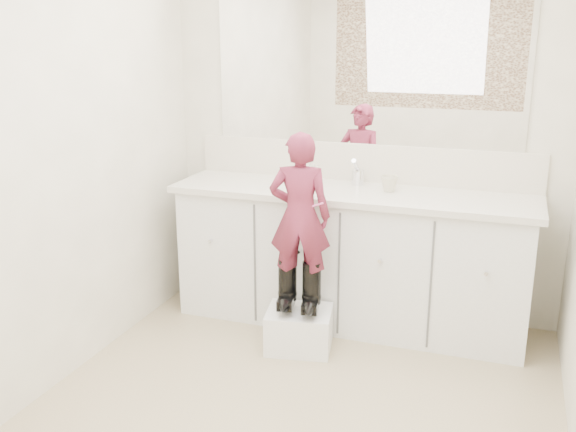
% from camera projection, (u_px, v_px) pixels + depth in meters
% --- Properties ---
extents(floor, '(3.00, 3.00, 0.00)m').
position_uv_depth(floor, '(287.00, 422.00, 3.15)').
color(floor, '#998664').
rests_on(floor, ground).
extents(wall_back, '(2.60, 0.00, 2.60)m').
position_uv_depth(wall_back, '(363.00, 134.00, 4.17)').
color(wall_back, beige).
rests_on(wall_back, floor).
extents(wall_front, '(2.60, 0.00, 2.60)m').
position_uv_depth(wall_front, '(66.00, 326.00, 1.46)').
color(wall_front, beige).
rests_on(wall_front, floor).
extents(wall_left, '(0.00, 3.00, 3.00)m').
position_uv_depth(wall_left, '(44.00, 164.00, 3.23)').
color(wall_left, beige).
rests_on(wall_left, floor).
extents(vanity_cabinet, '(2.20, 0.55, 0.85)m').
position_uv_depth(vanity_cabinet, '(350.00, 260.00, 4.14)').
color(vanity_cabinet, silver).
rests_on(vanity_cabinet, floor).
extents(countertop, '(2.28, 0.58, 0.04)m').
position_uv_depth(countertop, '(351.00, 194.00, 4.00)').
color(countertop, beige).
rests_on(countertop, vanity_cabinet).
extents(backsplash, '(2.28, 0.03, 0.25)m').
position_uv_depth(backsplash, '(362.00, 163.00, 4.21)').
color(backsplash, beige).
rests_on(backsplash, countertop).
extents(mirror, '(2.00, 0.02, 1.00)m').
position_uv_depth(mirror, '(365.00, 65.00, 4.04)').
color(mirror, white).
rests_on(mirror, wall_back).
extents(dot_panel, '(2.00, 0.01, 1.20)m').
position_uv_depth(dot_panel, '(48.00, 128.00, 1.34)').
color(dot_panel, '#472819').
rests_on(dot_panel, wall_front).
extents(faucet, '(0.08, 0.08, 0.10)m').
position_uv_depth(faucet, '(358.00, 177.00, 4.13)').
color(faucet, silver).
rests_on(faucet, countertop).
extents(cup, '(0.11, 0.11, 0.10)m').
position_uv_depth(cup, '(389.00, 184.00, 3.96)').
color(cup, beige).
rests_on(cup, countertop).
extents(soap_bottle, '(0.09, 0.09, 0.18)m').
position_uv_depth(soap_bottle, '(312.00, 171.00, 4.13)').
color(soap_bottle, beige).
rests_on(soap_bottle, countertop).
extents(step_stool, '(0.43, 0.38, 0.24)m').
position_uv_depth(step_stool, '(299.00, 329.00, 3.85)').
color(step_stool, white).
rests_on(step_stool, floor).
extents(boot_left, '(0.15, 0.23, 0.32)m').
position_uv_depth(boot_left, '(287.00, 284.00, 3.80)').
color(boot_left, black).
rests_on(boot_left, step_stool).
extents(boot_right, '(0.15, 0.23, 0.32)m').
position_uv_depth(boot_right, '(312.00, 288.00, 3.75)').
color(boot_right, black).
rests_on(boot_right, step_stool).
extents(toddler, '(0.39, 0.29, 0.97)m').
position_uv_depth(toddler, '(300.00, 216.00, 3.66)').
color(toddler, '#B53759').
rests_on(toddler, step_stool).
extents(toothbrush, '(0.14, 0.04, 0.06)m').
position_uv_depth(toothbrush, '(312.00, 207.00, 3.62)').
color(toothbrush, pink).
rests_on(toothbrush, toddler).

